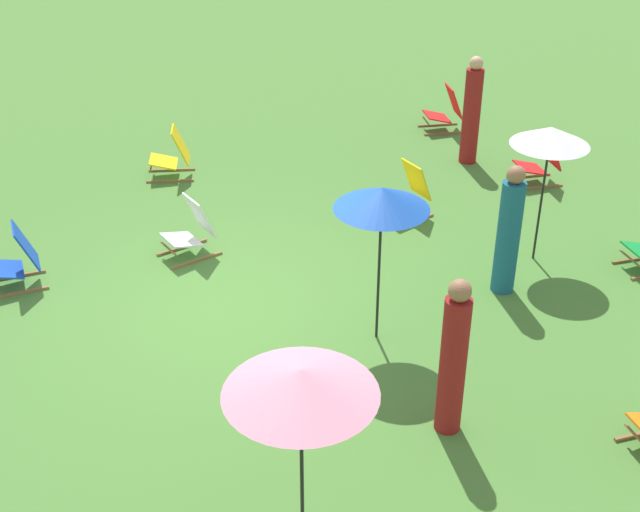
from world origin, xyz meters
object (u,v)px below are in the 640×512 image
(deckchair_2, at_px, (408,193))
(person_2, at_px, (509,233))
(deckchair_6, at_px, (172,155))
(deckchair_4, at_px, (445,111))
(person_0, at_px, (472,113))
(umbrella_0, at_px, (382,199))
(person_1, at_px, (453,360))
(umbrella_2, at_px, (301,382))
(deckchair_7, at_px, (16,260))
(umbrella_1, at_px, (551,136))
(deckchair_1, at_px, (540,161))
(deckchair_9, at_px, (191,230))

(deckchair_2, distance_m, person_2, 2.36)
(deckchair_6, xyz_separation_m, person_2, (5.00, 3.02, 0.45))
(deckchair_6, bearing_deg, person_2, 48.74)
(deckchair_4, height_order, person_0, person_0)
(umbrella_0, xyz_separation_m, person_0, (-4.03, 3.66, -0.92))
(deckchair_2, bearing_deg, deckchair_4, 132.96)
(umbrella_0, height_order, person_1, umbrella_0)
(deckchair_4, height_order, umbrella_2, umbrella_2)
(deckchair_2, height_order, person_2, person_2)
(deckchair_7, xyz_separation_m, umbrella_2, (5.28, 1.82, 1.36))
(deckchair_7, distance_m, umbrella_1, 6.92)
(umbrella_0, distance_m, umbrella_2, 3.15)
(person_2, bearing_deg, deckchair_7, -143.95)
(deckchair_6, xyz_separation_m, person_0, (1.29, 4.75, 0.50))
(person_0, xyz_separation_m, person_1, (5.72, -3.69, -0.03))
(deckchair_6, xyz_separation_m, umbrella_1, (4.49, 3.86, 1.39))
(umbrella_1, relative_size, person_1, 1.09)
(umbrella_1, xyz_separation_m, person_0, (-3.19, 0.89, -0.90))
(deckchair_6, distance_m, umbrella_2, 7.99)
(deckchair_6, bearing_deg, umbrella_2, 11.66)
(deckchair_1, bearing_deg, person_1, -33.12)
(person_0, bearing_deg, deckchair_7, 57.08)
(deckchair_1, xyz_separation_m, deckchair_6, (-2.46, -5.35, 0.00))
(deckchair_7, bearing_deg, deckchair_9, 89.64)
(person_2, bearing_deg, umbrella_2, -84.15)
(deckchair_4, xyz_separation_m, umbrella_1, (4.62, -1.25, 1.39))
(person_0, bearing_deg, deckchair_6, 32.15)
(deckchair_7, xyz_separation_m, deckchair_9, (0.06, 2.25, 0.00))
(deckchair_2, distance_m, umbrella_0, 3.48)
(umbrella_1, bearing_deg, deckchair_4, 164.85)
(deckchair_2, xyz_separation_m, umbrella_0, (2.64, -1.77, 1.42))
(deckchair_6, bearing_deg, deckchair_9, 9.23)
(deckchair_2, xyz_separation_m, deckchair_7, (-0.14, -5.50, 0.00))
(umbrella_0, height_order, person_2, umbrella_0)
(umbrella_2, distance_m, person_0, 8.63)
(deckchair_6, bearing_deg, person_0, 92.38)
(deckchair_9, height_order, person_1, person_1)
(deckchair_9, bearing_deg, deckchair_7, -104.06)
(deckchair_4, distance_m, person_2, 5.56)
(umbrella_0, distance_m, person_0, 5.52)
(deckchair_2, distance_m, person_0, 2.40)
(deckchair_4, height_order, umbrella_0, umbrella_0)
(umbrella_1, bearing_deg, umbrella_0, -73.08)
(umbrella_1, bearing_deg, umbrella_2, -54.40)
(person_1, height_order, person_2, person_1)
(umbrella_1, bearing_deg, person_2, -58.31)
(umbrella_0, height_order, umbrella_1, umbrella_0)
(deckchair_7, height_order, umbrella_2, umbrella_2)
(deckchair_1, bearing_deg, umbrella_0, -45.92)
(deckchair_7, xyz_separation_m, umbrella_0, (2.77, 3.73, 1.42))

